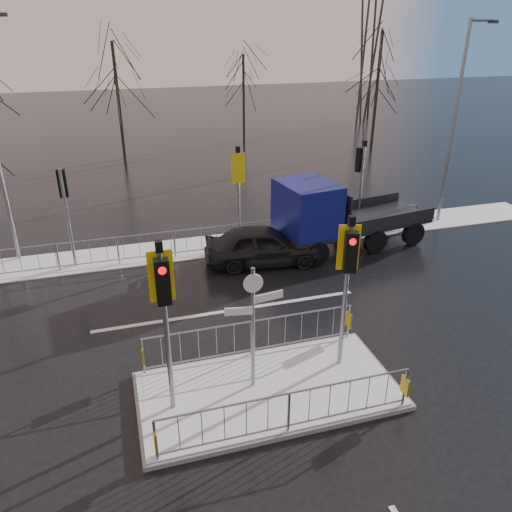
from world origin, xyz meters
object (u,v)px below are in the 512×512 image
object	(u,v)px
flatbed_truck	(327,214)
traffic_island	(267,379)
car_far_lane	(263,245)
street_lamp_right	(456,117)

from	to	relation	value
flatbed_truck	traffic_island	bearing A→B (deg)	-122.80
car_far_lane	flatbed_truck	world-z (taller)	flatbed_truck
traffic_island	street_lamp_right	distance (m)	14.14
car_far_lane	street_lamp_right	distance (m)	9.57
street_lamp_right	traffic_island	bearing A→B (deg)	-141.27
traffic_island	car_far_lane	distance (m)	6.91
traffic_island	street_lamp_right	bearing A→B (deg)	38.73
traffic_island	street_lamp_right	world-z (taller)	street_lamp_right
traffic_island	car_far_lane	world-z (taller)	traffic_island
traffic_island	flatbed_truck	world-z (taller)	traffic_island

